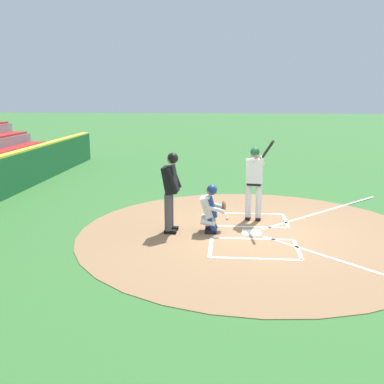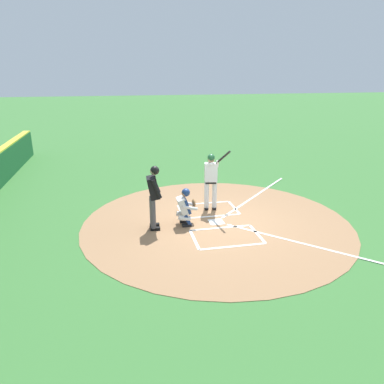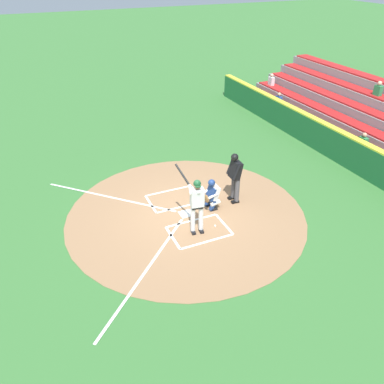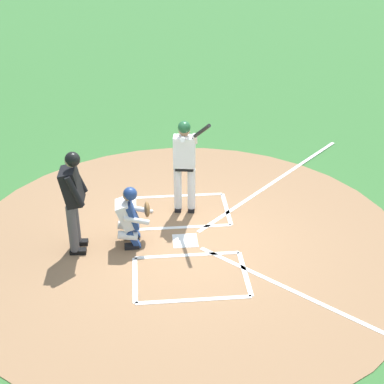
# 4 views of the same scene
# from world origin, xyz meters

# --- Properties ---
(ground_plane) EXTENTS (120.00, 120.00, 0.00)m
(ground_plane) POSITION_xyz_m (0.00, 0.00, 0.00)
(ground_plane) COLOR #387033
(dirt_circle) EXTENTS (8.00, 8.00, 0.01)m
(dirt_circle) POSITION_xyz_m (0.00, 0.00, 0.01)
(dirt_circle) COLOR #99704C
(dirt_circle) RESTS_ON ground
(home_plate_and_chalk) EXTENTS (7.93, 4.91, 0.01)m
(home_plate_and_chalk) POSITION_xyz_m (0.00, 0.88, 0.01)
(home_plate_and_chalk) COLOR white
(home_plate_and_chalk) RESTS_ON dirt_circle
(batter) EXTENTS (1.01, 0.61, 2.13)m
(batter) POSITION_xyz_m (-1.04, 0.09, 1.10)
(batter) COLOR white
(batter) RESTS_ON ground
(catcher) EXTENTS (0.60, 0.60, 1.13)m
(catcher) POSITION_xyz_m (-0.03, -0.95, 0.59)
(catcher) COLOR black
(catcher) RESTS_ON ground
(plate_umpire) EXTENTS (0.59, 0.43, 1.86)m
(plate_umpire) POSITION_xyz_m (0.07, -1.87, 1.08)
(plate_umpire) COLOR #4C4C51
(plate_umpire) RESTS_ON ground
(baseball) EXTENTS (0.07, 0.07, 0.07)m
(baseball) POSITION_xyz_m (-1.05, -0.57, 0.04)
(baseball) COLOR white
(baseball) RESTS_ON ground
(backstop_wall) EXTENTS (22.00, 0.36, 1.31)m
(backstop_wall) POSITION_xyz_m (0.00, -7.50, 0.65)
(backstop_wall) COLOR #1E6033
(backstop_wall) RESTS_ON ground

